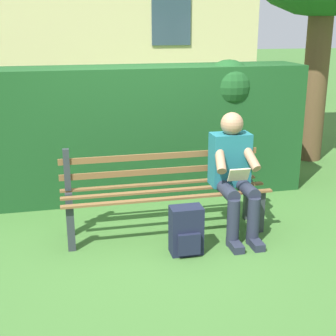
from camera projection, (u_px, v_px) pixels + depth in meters
name	position (u px, v px, depth m)	size (l,w,h in m)	color
ground	(166.00, 233.00, 4.72)	(60.00, 60.00, 0.00)	#3D6B2D
park_bench	(164.00, 190.00, 4.65)	(2.00, 0.49, 0.86)	#2D3338
person_seated	(234.00, 171.00, 4.57)	(0.44, 0.73, 1.19)	#1E6672
hedge_backdrop	(117.00, 130.00, 5.53)	(4.45, 0.72, 1.59)	#19471E
backpack	(186.00, 231.00, 4.25)	(0.29, 0.25, 0.44)	#191E33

